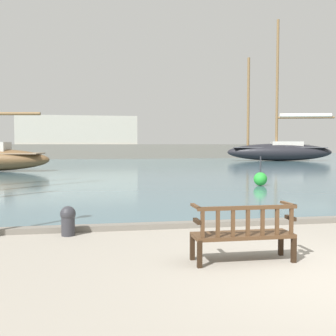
% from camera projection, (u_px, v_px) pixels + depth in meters
% --- Properties ---
extents(ground_plane, '(160.00, 160.00, 0.00)m').
position_uv_depth(ground_plane, '(330.00, 277.00, 5.90)').
color(ground_plane, gray).
extents(harbor_water, '(100.00, 80.00, 0.08)m').
position_uv_depth(harbor_water, '(119.00, 161.00, 49.09)').
color(harbor_water, '#476670').
rests_on(harbor_water, ground).
extents(quay_edge_kerb, '(40.00, 0.30, 0.12)m').
position_uv_depth(quay_edge_kerb, '(236.00, 223.00, 9.67)').
color(quay_edge_kerb, slate).
rests_on(quay_edge_kerb, ground).
extents(park_bench, '(1.60, 0.53, 0.92)m').
position_uv_depth(park_bench, '(243.00, 232.00, 6.64)').
color(park_bench, black).
rests_on(park_bench, ground).
extents(sailboat_outer_starboard, '(11.86, 5.94, 15.64)m').
position_uv_depth(sailboat_outer_starboard, '(279.00, 149.00, 47.19)').
color(sailboat_outer_starboard, black).
rests_on(sailboat_outer_starboard, harbor_water).
extents(mooring_bollard, '(0.32, 0.32, 0.61)m').
position_uv_depth(mooring_bollard, '(68.00, 219.00, 8.57)').
color(mooring_bollard, '#2D2D33').
rests_on(mooring_bollard, ground).
extents(channel_buoy, '(0.58, 0.58, 1.28)m').
position_uv_depth(channel_buoy, '(260.00, 179.00, 18.31)').
color(channel_buoy, green).
rests_on(channel_buoy, harbor_water).
extents(far_breakwater, '(53.79, 2.40, 6.12)m').
position_uv_depth(far_breakwater, '(102.00, 145.00, 54.63)').
color(far_breakwater, slate).
rests_on(far_breakwater, ground).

